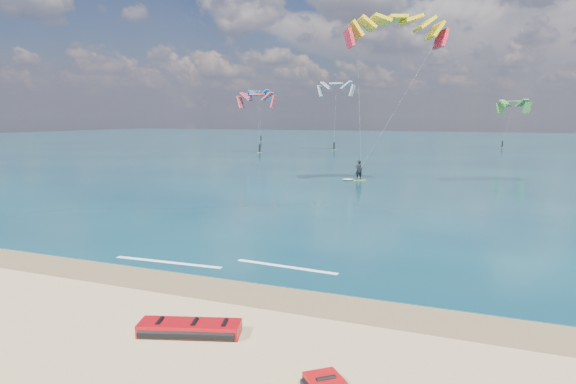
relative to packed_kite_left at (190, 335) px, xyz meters
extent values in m
plane|color=tan|center=(-2.91, 40.74, 0.00)|extent=(320.00, 320.00, 0.00)
cube|color=olive|center=(-2.91, 3.74, 0.00)|extent=(320.00, 2.40, 0.01)
cube|color=#0B2D3D|center=(-2.91, 104.74, 0.02)|extent=(320.00, 200.00, 0.04)
cube|color=#B8CF18|center=(-4.57, 36.20, 0.07)|extent=(1.48, 0.75, 0.06)
imported|color=black|center=(-4.57, 36.20, 1.03)|extent=(0.82, 0.74, 1.88)
cylinder|color=black|center=(-4.26, 35.89, 1.30)|extent=(0.57, 0.17, 0.04)
cube|color=white|center=(-4.84, 5.74, 0.04)|extent=(5.03, 0.51, 0.01)
cube|color=white|center=(0.02, 7.04, 0.04)|extent=(4.52, 0.56, 0.01)
camera|label=1|loc=(7.83, -11.68, 6.12)|focal=32.00mm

